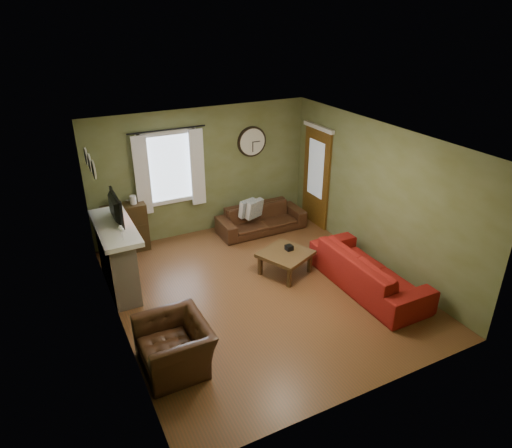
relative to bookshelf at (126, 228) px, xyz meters
name	(u,v)px	position (x,y,z in m)	size (l,w,h in m)	color
floor	(261,290)	(1.69, -2.41, -0.48)	(4.60, 5.20, 0.00)	brown
ceiling	(262,140)	(1.69, -2.41, 2.12)	(4.60, 5.20, 0.00)	white
wall_left	(113,253)	(-0.61, -2.41, 0.82)	(0.00, 5.20, 2.60)	#646C3F
wall_right	(377,196)	(3.99, -2.41, 0.82)	(0.00, 5.20, 2.60)	#646C3F
wall_back	(203,172)	(1.69, 0.19, 0.82)	(4.60, 0.00, 2.60)	#646C3F
wall_front	(370,310)	(1.69, -5.01, 0.82)	(4.60, 0.00, 2.60)	#646C3F
fireplace	(117,260)	(-0.41, -1.26, 0.07)	(0.40, 1.40, 1.10)	tan
firebox	(131,270)	(-0.22, -1.26, -0.18)	(0.04, 0.60, 0.55)	black
mantel	(114,227)	(-0.38, -1.26, 0.66)	(0.58, 1.60, 0.08)	white
tv	(112,212)	(-0.36, -1.11, 0.87)	(0.60, 0.08, 0.35)	black
tv_screen	(117,207)	(-0.28, -1.11, 0.93)	(0.02, 0.62, 0.36)	#994C3F
medallion_left	(94,170)	(-0.59, -1.61, 1.77)	(0.28, 0.28, 0.03)	white
medallion_mid	(90,163)	(-0.59, -1.26, 1.77)	(0.28, 0.28, 0.03)	white
medallion_right	(86,157)	(-0.59, -0.91, 1.77)	(0.28, 0.28, 0.03)	white
window_pane	(169,168)	(0.99, 0.17, 1.02)	(1.00, 0.02, 1.30)	silver
curtain_rod	(167,130)	(0.99, 0.07, 1.79)	(0.03, 0.03, 1.50)	black
curtain_left	(142,176)	(0.44, 0.07, 0.97)	(0.28, 0.04, 1.55)	white
curtain_right	(197,168)	(1.54, 0.07, 0.97)	(0.28, 0.04, 1.55)	white
wall_clock	(252,142)	(2.79, 0.14, 1.32)	(0.64, 0.06, 0.64)	white
door	(316,178)	(3.96, -0.56, 0.57)	(0.05, 0.90, 2.10)	brown
bookshelf	(126,228)	(0.00, 0.00, 0.00)	(0.81, 0.34, 0.96)	#342512
book	(122,200)	(0.04, 0.26, 0.48)	(0.18, 0.24, 0.02)	#50381F
sofa_brown	(261,219)	(2.74, -0.38, -0.21)	(1.85, 0.72, 0.54)	#392012
pillow_left	(254,209)	(2.56, -0.42, 0.07)	(0.39, 0.12, 0.39)	#929A9D
pillow_right	(247,208)	(2.44, -0.32, 0.07)	(0.37, 0.11, 0.37)	#929A9D
sofa_red	(368,270)	(3.34, -3.13, -0.15)	(2.27, 0.89, 0.66)	maroon
armchair	(175,346)	(-0.15, -3.47, -0.16)	(1.00, 0.87, 0.65)	#392012
coffee_table	(285,263)	(2.32, -2.11, -0.27)	(0.79, 0.79, 0.42)	#50381F
tissue_box	(289,251)	(2.42, -2.06, -0.08)	(0.12, 0.12, 0.09)	black
wine_glass_a	(122,234)	(-0.36, -1.85, 0.80)	(0.07, 0.07, 0.20)	white
wine_glass_b	(121,231)	(-0.36, -1.73, 0.80)	(0.07, 0.07, 0.19)	white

